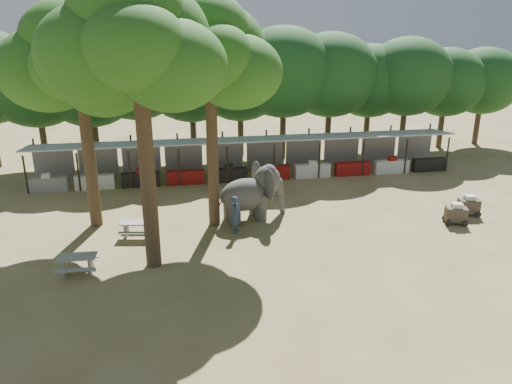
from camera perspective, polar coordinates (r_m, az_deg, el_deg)
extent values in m
plane|color=brown|center=(21.08, 5.09, -9.46)|extent=(100.00, 100.00, 0.00)
cube|color=#97999F|center=(33.07, -0.97, 6.03)|extent=(28.00, 2.99, 0.39)
cylinder|color=#2D2319|center=(32.63, -22.99, 1.91)|extent=(0.12, 0.12, 2.40)
cylinder|color=#2D2319|center=(35.12, -22.13, 3.53)|extent=(0.12, 0.12, 2.80)
cube|color=gray|center=(33.08, -22.73, 0.80)|extent=(2.38, 0.50, 0.90)
cube|color=gray|center=(35.17, -22.06, 2.88)|extent=(2.52, 0.12, 2.00)
cylinder|color=#2D2319|center=(32.10, -18.13, 2.23)|extent=(0.12, 0.12, 2.40)
cylinder|color=#2D2319|center=(34.62, -17.60, 3.84)|extent=(0.12, 0.12, 2.80)
cube|color=silver|center=(32.55, -17.94, 1.09)|extent=(2.38, 0.50, 0.90)
cube|color=gray|center=(34.67, -17.55, 3.18)|extent=(2.52, 0.12, 2.00)
cylinder|color=#2D2319|center=(31.79, -13.14, 2.54)|extent=(0.12, 0.12, 2.40)
cylinder|color=#2D2319|center=(34.34, -12.97, 4.14)|extent=(0.12, 0.12, 2.80)
cube|color=black|center=(32.25, -13.02, 1.39)|extent=(2.38, 0.50, 0.90)
cube|color=gray|center=(34.39, -12.92, 3.48)|extent=(2.52, 0.12, 2.00)
cylinder|color=#2D2319|center=(31.74, -8.10, 2.83)|extent=(0.12, 0.12, 2.40)
cylinder|color=#2D2319|center=(34.29, -8.29, 4.41)|extent=(0.12, 0.12, 2.80)
cube|color=maroon|center=(32.20, -8.05, 1.67)|extent=(2.38, 0.50, 0.90)
cube|color=gray|center=(34.34, -8.25, 3.75)|extent=(2.52, 0.12, 2.00)
cylinder|color=#2D2319|center=(31.93, -3.07, 3.10)|extent=(0.12, 0.12, 2.40)
cylinder|color=#2D2319|center=(34.46, -3.62, 4.66)|extent=(0.12, 0.12, 2.80)
cube|color=black|center=(32.38, -3.10, 1.95)|extent=(2.38, 0.50, 0.90)
cube|color=gray|center=(34.52, -3.60, 3.99)|extent=(2.52, 0.12, 2.00)
cylinder|color=#2D2319|center=(32.36, 1.87, 3.34)|extent=(0.12, 0.12, 2.40)
cylinder|color=#2D2319|center=(34.86, 0.97, 4.87)|extent=(0.12, 0.12, 2.80)
cube|color=maroon|center=(32.81, 1.76, 2.20)|extent=(2.38, 0.50, 0.90)
cube|color=gray|center=(34.92, 0.98, 4.21)|extent=(2.52, 0.12, 2.00)
cylinder|color=#2D2319|center=(33.03, 6.64, 3.55)|extent=(0.12, 0.12, 2.40)
cylinder|color=#2D2319|center=(35.48, 5.44, 5.04)|extent=(0.12, 0.12, 2.80)
cube|color=silver|center=(33.47, 6.47, 2.43)|extent=(2.38, 0.50, 0.90)
cube|color=gray|center=(35.54, 5.44, 4.39)|extent=(2.52, 0.12, 2.00)
cylinder|color=#2D2319|center=(33.91, 11.19, 3.73)|extent=(0.12, 0.12, 2.40)
cylinder|color=#2D2319|center=(36.31, 9.72, 5.18)|extent=(0.12, 0.12, 2.80)
cube|color=maroon|center=(34.34, 10.97, 2.63)|extent=(2.38, 0.50, 0.90)
cube|color=gray|center=(36.36, 9.71, 4.55)|extent=(2.52, 0.12, 2.00)
cylinder|color=#2D2319|center=(35.00, 15.49, 3.87)|extent=(0.12, 0.12, 2.40)
cylinder|color=#2D2319|center=(37.32, 13.80, 5.28)|extent=(0.12, 0.12, 2.80)
cube|color=silver|center=(35.41, 15.22, 2.81)|extent=(2.38, 0.50, 0.90)
cube|color=gray|center=(37.37, 13.78, 4.67)|extent=(2.52, 0.12, 2.00)
cylinder|color=#2D2319|center=(36.27, 19.52, 3.99)|extent=(0.12, 0.12, 2.40)
cylinder|color=#2D2319|center=(38.52, 17.64, 5.36)|extent=(0.12, 0.12, 2.80)
cube|color=black|center=(36.67, 19.20, 2.97)|extent=(2.38, 0.50, 0.90)
cube|color=gray|center=(38.57, 17.62, 4.76)|extent=(2.52, 0.12, 2.00)
cylinder|color=#332316|center=(25.72, -18.75, 5.92)|extent=(0.60, 0.60, 9.20)
cone|color=#332316|center=(25.14, -19.92, 16.15)|extent=(0.57, 0.57, 2.88)
ellipsoid|color=#1B4D15|center=(25.78, -22.59, 12.79)|extent=(4.80, 4.80, 3.94)
ellipsoid|color=#1B4D15|center=(24.51, -16.84, 12.21)|extent=(4.20, 4.20, 3.44)
ellipsoid|color=#1B4D15|center=(26.23, -18.89, 14.63)|extent=(5.20, 5.20, 4.26)
ellipsoid|color=#1B4D15|center=(23.92, -20.11, 13.41)|extent=(3.80, 3.80, 3.12)
ellipsoid|color=#1B4D15|center=(25.38, -20.54, 16.14)|extent=(4.40, 4.40, 3.61)
cylinder|color=#332316|center=(20.43, -12.52, 4.92)|extent=(0.64, 0.64, 10.40)
cone|color=#332316|center=(19.82, -13.67, 19.62)|extent=(0.61, 0.61, 3.25)
ellipsoid|color=#1B4D15|center=(20.28, -17.34, 14.87)|extent=(4.80, 4.80, 3.94)
ellipsoid|color=#1B4D15|center=(19.27, -9.63, 14.06)|extent=(4.20, 4.20, 3.44)
ellipsoid|color=#1B4D15|center=(20.92, -12.72, 17.02)|extent=(5.20, 5.20, 4.26)
ellipsoid|color=#1B4D15|center=(18.55, -13.57, 15.78)|extent=(3.80, 3.80, 3.12)
ellipsoid|color=#1B4D15|center=(20.04, -14.50, 19.09)|extent=(4.40, 4.40, 3.61)
cylinder|color=#332316|center=(24.46, -5.06, 6.70)|extent=(0.56, 0.56, 9.60)
cone|color=#332316|center=(23.88, -5.41, 18.01)|extent=(0.53, 0.53, 3.00)
ellipsoid|color=#1B4D15|center=(24.18, -8.78, 14.47)|extent=(4.80, 4.80, 3.94)
ellipsoid|color=#1B4D15|center=(23.53, -2.15, 13.56)|extent=(4.20, 4.20, 3.44)
ellipsoid|color=#1B4D15|center=(25.02, -5.09, 16.15)|extent=(5.20, 5.20, 4.26)
ellipsoid|color=#1B4D15|center=(22.64, -5.04, 15.06)|extent=(3.80, 3.80, 3.12)
ellipsoid|color=#1B4D15|center=(24.06, -6.20, 17.90)|extent=(4.40, 4.40, 3.61)
cylinder|color=#332316|center=(39.48, -26.97, 5.18)|extent=(0.44, 0.44, 3.74)
cylinder|color=#332316|center=(38.63, -22.24, 5.58)|extent=(0.44, 0.44, 3.74)
ellipsoid|color=#0F3713|center=(38.01, -22.95, 10.92)|extent=(6.46, 5.95, 5.61)
cylinder|color=#332316|center=(38.05, -17.32, 5.95)|extent=(0.44, 0.44, 3.74)
ellipsoid|color=#0F3713|center=(37.42, -17.89, 11.39)|extent=(6.46, 5.95, 5.61)
cylinder|color=#332316|center=(37.75, -12.28, 6.29)|extent=(0.44, 0.44, 3.74)
ellipsoid|color=#0F3713|center=(37.12, -12.69, 11.79)|extent=(6.46, 5.95, 5.61)
cylinder|color=#332316|center=(37.75, -7.20, 6.58)|extent=(0.44, 0.44, 3.74)
ellipsoid|color=#0F3713|center=(37.12, -7.44, 12.09)|extent=(6.46, 5.95, 5.61)
cylinder|color=#332316|center=(38.04, -2.15, 6.82)|extent=(0.44, 0.44, 3.74)
ellipsoid|color=#0F3713|center=(37.41, -2.22, 12.29)|extent=(6.46, 5.95, 5.61)
cylinder|color=#332316|center=(38.61, 2.79, 7.00)|extent=(0.44, 0.44, 3.74)
ellipsoid|color=#0F3713|center=(38.00, 2.89, 12.39)|extent=(6.46, 5.95, 5.61)
cylinder|color=#332316|center=(39.47, 7.56, 7.12)|extent=(0.44, 0.44, 3.74)
ellipsoid|color=#0F3713|center=(38.86, 7.80, 12.39)|extent=(6.46, 5.95, 5.61)
cylinder|color=#332316|center=(40.57, 12.10, 7.20)|extent=(0.44, 0.44, 3.74)
ellipsoid|color=#0F3713|center=(39.99, 12.47, 12.32)|extent=(6.46, 5.95, 5.61)
cylinder|color=#332316|center=(41.92, 16.37, 7.23)|extent=(0.44, 0.44, 3.74)
ellipsoid|color=#0F3713|center=(41.35, 16.86, 12.18)|extent=(6.46, 5.95, 5.61)
cylinder|color=#332316|center=(43.48, 20.36, 7.22)|extent=(0.44, 0.44, 3.74)
ellipsoid|color=#0F3713|center=(42.93, 20.93, 11.98)|extent=(6.46, 5.95, 5.61)
cylinder|color=#332316|center=(45.23, 24.05, 7.18)|extent=(0.44, 0.44, 3.74)
ellipsoid|color=#0F3713|center=(44.70, 24.70, 11.75)|extent=(6.46, 5.95, 5.61)
ellipsoid|color=#3D3A3A|center=(25.96, -1.28, -0.30)|extent=(2.97, 2.16, 1.72)
cylinder|color=#3D3A3A|center=(25.59, -2.43, -2.23)|extent=(0.75, 0.75, 1.45)
cylinder|color=#3D3A3A|center=(26.30, -3.09, -1.63)|extent=(0.75, 0.75, 1.45)
cylinder|color=#3D3A3A|center=(26.12, 0.57, -1.75)|extent=(0.75, 0.75, 1.45)
cylinder|color=#3D3A3A|center=(26.82, -0.16, -1.17)|extent=(0.75, 0.75, 1.45)
ellipsoid|color=#3D3A3A|center=(26.25, 1.27, 1.34)|extent=(1.72, 1.51, 1.60)
ellipsoid|color=#3D3A3A|center=(25.47, 1.51, 0.86)|extent=(0.56, 1.33, 1.64)
ellipsoid|color=#3D3A3A|center=(26.81, 0.08, 1.83)|extent=(0.56, 1.33, 1.64)
cone|color=#3D3A3A|center=(26.93, 2.75, -0.69)|extent=(0.80, 0.80, 1.81)
imported|color=#26384C|center=(24.59, -2.29, -2.59)|extent=(0.63, 0.78, 1.89)
cube|color=gray|center=(22.11, -19.82, -6.96)|extent=(1.61, 0.80, 0.06)
cube|color=gray|center=(22.40, -21.03, -7.88)|extent=(0.13, 0.64, 0.74)
cube|color=gray|center=(22.17, -18.36, -7.84)|extent=(0.13, 0.64, 0.74)
cube|color=gray|center=(21.74, -20.01, -8.38)|extent=(1.59, 0.32, 0.05)
cube|color=gray|center=(22.76, -19.45, -7.04)|extent=(1.59, 0.32, 0.05)
cube|color=gray|center=(24.86, -13.51, -3.41)|extent=(1.64, 0.97, 0.06)
cube|color=gray|center=(25.13, -14.59, -4.19)|extent=(0.21, 0.63, 0.72)
cube|color=gray|center=(24.89, -12.29, -4.23)|extent=(0.21, 0.63, 0.72)
cube|color=gray|center=(24.47, -13.75, -4.58)|extent=(1.57, 0.52, 0.05)
cube|color=gray|center=(25.48, -13.18, -3.55)|extent=(1.57, 0.52, 0.05)
cube|color=#342B23|center=(27.72, 21.88, -2.38)|extent=(1.19, 0.90, 0.74)
cylinder|color=black|center=(27.43, 21.12, -3.33)|extent=(0.32, 0.15, 0.32)
cylinder|color=black|center=(27.66, 22.80, -3.37)|extent=(0.32, 0.15, 0.32)
cylinder|color=black|center=(28.05, 20.79, -2.79)|extent=(0.32, 0.15, 0.32)
cylinder|color=black|center=(28.28, 22.44, -2.83)|extent=(0.32, 0.15, 0.32)
cube|color=silver|center=(27.56, 22.00, -1.46)|extent=(0.62, 0.55, 0.26)
cube|color=#342B23|center=(29.17, 23.13, -1.48)|extent=(1.13, 0.77, 0.74)
cylinder|color=black|center=(28.83, 22.55, -2.43)|extent=(0.32, 0.11, 0.32)
cylinder|color=black|center=(29.19, 24.07, -2.38)|extent=(0.32, 0.11, 0.32)
cylinder|color=black|center=(29.42, 22.01, -1.93)|extent=(0.32, 0.11, 0.32)
cylinder|color=black|center=(29.77, 23.50, -1.89)|extent=(0.32, 0.11, 0.32)
cube|color=silver|center=(29.02, 23.25, -0.60)|extent=(0.58, 0.49, 0.26)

